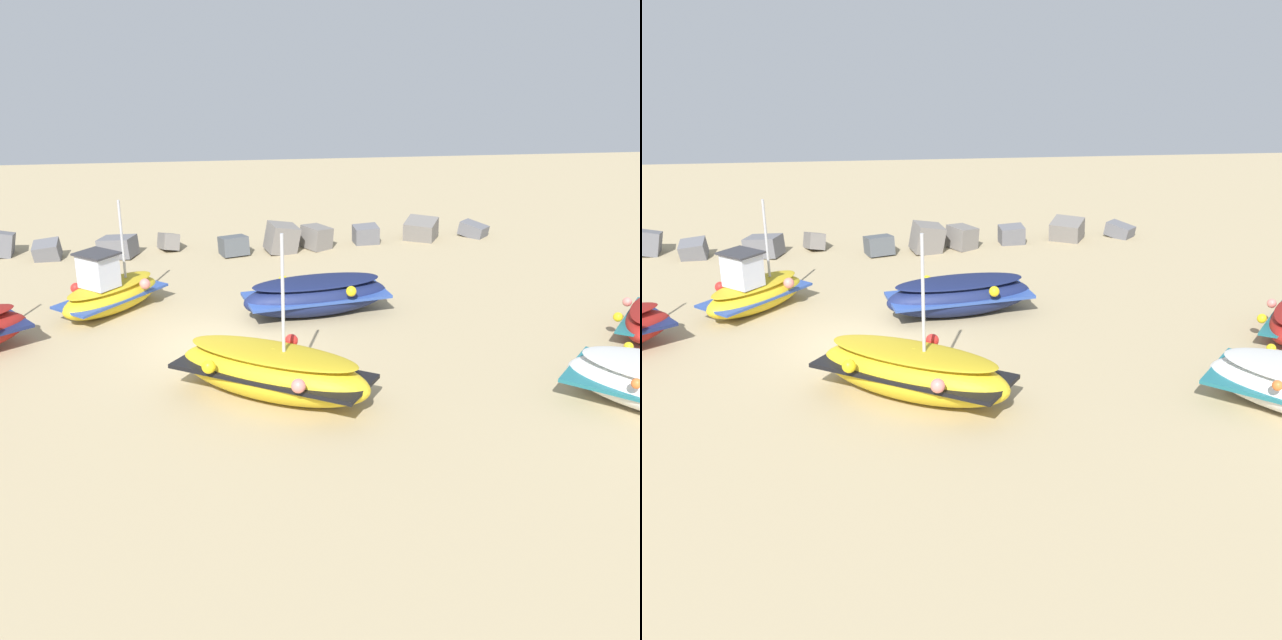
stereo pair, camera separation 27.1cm
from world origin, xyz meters
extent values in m
plane|color=tan|center=(0.00, 0.00, 0.00)|extent=(58.88, 58.88, 0.00)
sphere|color=yellow|center=(10.01, -3.34, 0.89)|extent=(0.24, 0.24, 0.24)
sphere|color=orange|center=(9.06, -5.51, 0.99)|extent=(0.24, 0.24, 0.24)
ellipsoid|color=gold|center=(1.20, -3.27, 0.63)|extent=(5.12, 4.07, 1.34)
cube|color=black|center=(1.20, -3.27, 0.69)|extent=(4.96, 3.98, 0.19)
ellipsoid|color=gold|center=(1.20, -3.27, 1.15)|extent=(4.48, 3.55, 0.27)
cylinder|color=#B7B7BC|center=(1.45, -3.42, 2.66)|extent=(0.08, 0.08, 2.82)
sphere|color=#EA7F75|center=(1.67, -4.71, 0.98)|extent=(0.33, 0.33, 0.33)
sphere|color=red|center=(1.71, -2.43, 1.10)|extent=(0.33, 0.33, 0.33)
sphere|color=yellow|center=(-0.29, -3.50, 1.00)|extent=(0.33, 0.33, 0.33)
ellipsoid|color=navy|center=(2.86, 2.11, 0.56)|extent=(4.73, 2.40, 1.15)
cube|color=#2D4C9E|center=(2.86, 2.11, 0.62)|extent=(4.56, 2.41, 0.12)
ellipsoid|color=#151E45|center=(2.86, 2.11, 1.04)|extent=(4.16, 2.10, 0.20)
sphere|color=yellow|center=(3.81, 1.37, 0.96)|extent=(0.31, 0.31, 0.31)
sphere|color=yellow|center=(1.92, 2.85, 0.88)|extent=(0.31, 0.31, 0.31)
sphere|color=#EA7F75|center=(11.78, 0.14, 0.72)|extent=(0.27, 0.27, 0.27)
sphere|color=yellow|center=(11.04, -0.79, 0.64)|extent=(0.27, 0.27, 0.27)
ellipsoid|color=gold|center=(-3.35, 3.12, 0.46)|extent=(3.39, 3.68, 0.94)
cube|color=#2D4C9E|center=(-3.35, 3.12, 0.51)|extent=(3.33, 3.60, 0.09)
ellipsoid|color=gold|center=(-3.35, 3.12, 0.85)|extent=(2.97, 3.24, 0.16)
cube|color=silver|center=(-3.61, 2.81, 1.42)|extent=(1.29, 1.27, 1.00)
cube|color=#333338|center=(-3.61, 2.81, 1.95)|extent=(1.50, 1.48, 0.06)
cylinder|color=#B7B7BC|center=(-2.94, 3.61, 2.14)|extent=(0.08, 0.08, 2.44)
sphere|color=#EA7F75|center=(-2.31, 3.09, 0.86)|extent=(0.33, 0.33, 0.33)
sphere|color=red|center=(-4.39, 3.15, 0.79)|extent=(0.33, 0.33, 0.33)
cube|color=slate|center=(-6.45, 9.00, 0.33)|extent=(1.04, 1.02, 0.90)
cube|color=slate|center=(-3.87, 9.06, 0.37)|extent=(1.55, 1.33, 0.86)
cube|color=slate|center=(-2.04, 9.83, 0.31)|extent=(1.00, 1.37, 0.93)
cube|color=#4C5156|center=(0.47, 8.79, 0.35)|extent=(1.23, 1.22, 0.82)
cube|color=slate|center=(2.33, 8.93, 0.54)|extent=(1.46, 1.26, 1.31)
cube|color=slate|center=(3.71, 9.31, 0.43)|extent=(1.34, 1.35, 0.94)
cube|color=slate|center=(5.74, 9.74, 0.35)|extent=(1.04, 0.90, 0.81)
cube|color=slate|center=(8.08, 10.07, 0.40)|extent=(1.63, 1.67, 1.00)
cube|color=slate|center=(10.34, 10.26, 0.26)|extent=(1.33, 1.31, 0.71)
camera|label=1|loc=(0.29, -19.91, 8.54)|focal=43.62mm
camera|label=2|loc=(0.56, -19.94, 8.54)|focal=43.62mm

